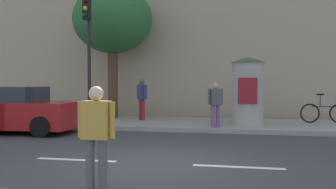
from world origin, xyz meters
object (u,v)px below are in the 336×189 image
bicycle_leaning (324,113)px  parked_car_silver (9,110)px  poster_column (248,90)px  pedestrian_with_backpack (96,131)px  traffic_light (88,40)px  street_tree (113,20)px  pedestrian_tallest (142,96)px  pedestrian_with_bag (215,102)px

bicycle_leaning → parked_car_silver: bearing=-159.6°
poster_column → pedestrian_with_backpack: size_ratio=1.49×
pedestrian_with_backpack → parked_car_silver: (-5.55, 6.03, -0.20)m
traffic_light → bicycle_leaning: 9.01m
pedestrian_with_backpack → parked_car_silver: bearing=132.6°
traffic_light → bicycle_leaning: bearing=16.2°
bicycle_leaning → parked_car_silver: size_ratio=0.39×
traffic_light → street_tree: bearing=92.6°
poster_column → bicycle_leaning: bearing=22.8°
pedestrian_with_backpack → bicycle_leaning: 11.06m
poster_column → pedestrian_tallest: 4.22m
pedestrian_with_backpack → pedestrian_tallest: bearing=101.9°
traffic_light → street_tree: size_ratio=0.80×
street_tree → poster_column: bearing=-16.2°
poster_column → parked_car_silver: bearing=-160.5°
street_tree → bicycle_leaning: (8.41, -0.47, -3.73)m
traffic_light → parked_car_silver: bearing=-145.8°
poster_column → pedestrian_tallest: poster_column is taller
pedestrian_with_backpack → pedestrian_with_bag: 7.74m
pedestrian_with_backpack → bicycle_leaning: bearing=63.7°
street_tree → pedestrian_with_backpack: bearing=-71.3°
traffic_light → pedestrian_with_backpack: bearing=-65.7°
traffic_light → poster_column: (5.51, 1.25, -1.76)m
poster_column → pedestrian_with_bag: poster_column is taller
street_tree → pedestrian_tallest: bearing=-28.8°
poster_column → parked_car_silver: size_ratio=0.54×
traffic_light → pedestrian_tallest: (1.38, 2.05, -2.03)m
pedestrian_tallest → parked_car_silver: 5.01m
pedestrian_with_backpack → bicycle_leaning: size_ratio=0.91×
traffic_light → pedestrian_with_bag: (4.47, 0.16, -2.13)m
bicycle_leaning → parked_car_silver: parked_car_silver is taller
street_tree → parked_car_silver: street_tree is taller
poster_column → bicycle_leaning: size_ratio=1.37×
pedestrian_with_backpack → bicycle_leaning: pedestrian_with_backpack is taller
bicycle_leaning → parked_car_silver: (-10.44, -3.88, 0.20)m
street_tree → pedestrian_with_bag: bearing=-30.7°
poster_column → bicycle_leaning: poster_column is taller
poster_column → pedestrian_with_backpack: (-2.12, -8.75, -0.44)m
poster_column → pedestrian_tallest: (-4.13, 0.80, -0.27)m
traffic_light → parked_car_silver: traffic_light is taller
traffic_light → pedestrian_tallest: bearing=56.1°
pedestrian_with_bag → bicycle_leaning: pedestrian_with_bag is taller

